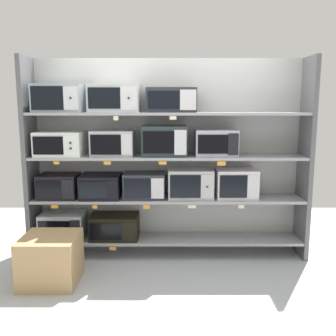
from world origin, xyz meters
TOP-DOWN VIEW (x-y plane):
  - ground at (0.00, -1.00)m, footprint 7.06×6.00m
  - back_panel at (0.00, 0.23)m, footprint 3.26×0.04m
  - upright_left at (-1.56, 0.00)m, footprint 0.05×0.41m
  - upright_right at (1.56, 0.00)m, footprint 0.05×0.41m
  - shelf_0 at (0.00, 0.00)m, footprint 3.06×0.41m
  - microwave_0 at (-1.22, -0.00)m, footprint 0.50×0.39m
  - microwave_1 at (-0.62, -0.00)m, footprint 0.55×0.37m
  - price_tag_0 at (-1.22, -0.21)m, footprint 0.05×0.00m
  - price_tag_1 at (-0.62, -0.21)m, footprint 0.08×0.00m
  - shelf_1 at (0.00, 0.00)m, footprint 3.06×0.41m
  - microwave_2 at (-1.25, -0.00)m, footprint 0.44×0.37m
  - microwave_3 at (-0.77, -0.00)m, footprint 0.45×0.41m
  - microwave_4 at (-0.27, -0.00)m, footprint 0.47×0.33m
  - microwave_5 at (0.26, -0.00)m, footprint 0.51×0.35m
  - microwave_6 at (0.78, -0.00)m, footprint 0.46×0.34m
  - price_tag_2 at (-1.25, -0.21)m, footprint 0.08×0.00m
  - price_tag_3 at (-0.81, -0.21)m, footprint 0.06×0.00m
  - price_tag_4 at (-0.24, -0.21)m, footprint 0.07×0.00m
  - price_tag_5 at (0.26, -0.21)m, footprint 0.09×0.00m
  - price_tag_6 at (0.81, -0.21)m, footprint 0.06×0.00m
  - shelf_2 at (0.00, 0.00)m, footprint 3.06×0.41m
  - microwave_7 at (-1.21, -0.00)m, footprint 0.52×0.41m
  - microwave_8 at (-0.62, -0.00)m, footprint 0.47×0.33m
  - microwave_9 at (-0.04, -0.00)m, footprint 0.50×0.37m
  - microwave_10 at (0.54, -0.00)m, footprint 0.47×0.35m
  - price_tag_7 at (-1.21, -0.21)m, footprint 0.06×0.00m
  - price_tag_8 at (-0.66, -0.21)m, footprint 0.08×0.00m
  - price_tag_9 at (-0.06, -0.21)m, footprint 0.08×0.00m
  - price_tag_10 at (0.58, -0.21)m, footprint 0.09×0.00m
  - shelf_3 at (0.00, 0.00)m, footprint 3.06×0.41m
  - microwave_11 at (-1.21, -0.00)m, footprint 0.53×0.37m
  - microwave_12 at (-0.59, -0.00)m, footprint 0.55×0.42m
  - microwave_13 at (0.04, -0.00)m, footprint 0.55×0.37m
  - price_tag_11 at (-0.55, -0.21)m, footprint 0.05×0.00m
  - price_tag_12 at (0.05, -0.21)m, footprint 0.07×0.00m
  - shipping_carton at (-1.16, -0.70)m, footprint 0.54×0.54m

SIDE VIEW (x-z plane):
  - ground at x=0.00m, z-range -0.02..0.00m
  - price_tag_1 at x=-0.62m, z-range 0.13..0.17m
  - price_tag_0 at x=-1.22m, z-range 0.14..0.17m
  - shelf_0 at x=0.00m, z-range 0.17..0.20m
  - shipping_carton at x=-1.16m, z-range 0.00..0.47m
  - microwave_1 at x=-0.62m, z-range 0.20..0.48m
  - microwave_0 at x=-1.22m, z-range 0.20..0.51m
  - price_tag_4 at x=-0.24m, z-range 0.61..0.65m
  - price_tag_3 at x=-0.81m, z-range 0.62..0.65m
  - price_tag_6 at x=0.81m, z-range 0.62..0.65m
  - price_tag_2 at x=-1.25m, z-range 0.62..0.65m
  - price_tag_5 at x=0.26m, z-range 0.62..0.65m
  - shelf_1 at x=0.00m, z-range 0.66..0.69m
  - microwave_3 at x=-0.77m, z-range 0.69..0.96m
  - microwave_2 at x=-1.25m, z-range 0.69..0.96m
  - microwave_4 at x=-0.27m, z-range 0.69..0.97m
  - microwave_6 at x=0.78m, z-range 0.69..1.02m
  - microwave_5 at x=0.26m, z-range 0.69..1.02m
  - price_tag_10 at x=0.58m, z-range 1.10..1.14m
  - price_tag_8 at x=-0.66m, z-range 1.10..1.14m
  - price_tag_9 at x=-0.06m, z-range 1.11..1.14m
  - price_tag_7 at x=-1.21m, z-range 1.11..1.14m
  - back_panel at x=0.00m, z-range 0.00..2.27m
  - upright_left at x=-1.56m, z-range 0.00..2.27m
  - upright_right at x=1.56m, z-range 0.00..2.27m
  - shelf_2 at x=0.00m, z-range 1.15..1.18m
  - microwave_7 at x=-1.21m, z-range 1.18..1.45m
  - microwave_8 at x=-0.62m, z-range 1.18..1.46m
  - microwave_10 at x=0.54m, z-range 1.18..1.47m
  - microwave_9 at x=-0.04m, z-range 1.18..1.51m
  - price_tag_11 at x=-0.55m, z-range 1.58..1.63m
  - price_tag_12 at x=0.05m, z-range 1.59..1.63m
  - shelf_3 at x=0.00m, z-range 1.63..1.66m
  - microwave_13 at x=0.04m, z-range 1.66..1.93m
  - microwave_12 at x=-0.59m, z-range 1.66..1.96m
  - microwave_11 at x=-1.21m, z-range 1.66..1.97m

